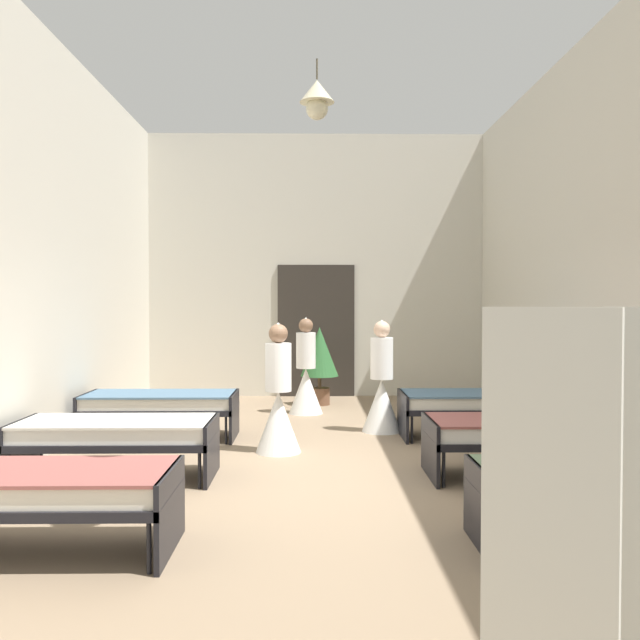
# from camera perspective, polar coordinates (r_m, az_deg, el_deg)

# --- Properties ---
(ground_plane) EXTENTS (6.69, 11.89, 0.10)m
(ground_plane) POSITION_cam_1_polar(r_m,az_deg,el_deg) (6.63, 0.11, -13.91)
(ground_plane) COLOR #8C755B
(room_shell) EXTENTS (6.49, 11.49, 4.78)m
(room_shell) POSITION_cam_1_polar(r_m,az_deg,el_deg) (7.72, -0.05, 6.57)
(room_shell) COLOR beige
(room_shell) RESTS_ON ground
(bed_left_row_0) EXTENTS (1.90, 0.84, 0.57)m
(bed_left_row_0) POSITION_cam_1_polar(r_m,az_deg,el_deg) (5.03, -23.53, -13.28)
(bed_left_row_0) COLOR black
(bed_left_row_0) RESTS_ON ground
(bed_right_row_0) EXTENTS (1.90, 0.84, 0.57)m
(bed_right_row_0) POSITION_cam_1_polar(r_m,az_deg,el_deg) (5.12, 24.13, -13.04)
(bed_right_row_0) COLOR black
(bed_right_row_0) RESTS_ON ground
(bed_left_row_1) EXTENTS (1.90, 0.84, 0.57)m
(bed_left_row_1) POSITION_cam_1_polar(r_m,az_deg,el_deg) (6.78, -17.25, -9.38)
(bed_left_row_1) COLOR black
(bed_left_row_1) RESTS_ON ground
(bed_right_row_1) EXTENTS (1.90, 0.84, 0.57)m
(bed_right_row_1) POSITION_cam_1_polar(r_m,az_deg,el_deg) (6.84, 17.30, -9.28)
(bed_right_row_1) COLOR black
(bed_right_row_1) RESTS_ON ground
(bed_left_row_2) EXTENTS (1.90, 0.84, 0.57)m
(bed_left_row_2) POSITION_cam_1_polar(r_m,az_deg,el_deg) (8.59, -13.65, -7.05)
(bed_left_row_2) COLOR black
(bed_left_row_2) RESTS_ON ground
(bed_right_row_2) EXTENTS (1.90, 0.84, 0.57)m
(bed_right_row_2) POSITION_cam_1_polar(r_m,az_deg,el_deg) (8.64, 13.35, -7.00)
(bed_right_row_2) COLOR black
(bed_right_row_2) RESTS_ON ground
(nurse_near_aisle) EXTENTS (0.52, 0.52, 1.49)m
(nurse_near_aisle) POSITION_cam_1_polar(r_m,az_deg,el_deg) (10.20, -1.23, -5.15)
(nurse_near_aisle) COLOR white
(nurse_near_aisle) RESTS_ON ground
(nurse_mid_aisle) EXTENTS (0.52, 0.52, 1.49)m
(nurse_mid_aisle) POSITION_cam_1_polar(r_m,az_deg,el_deg) (8.82, 5.36, -6.21)
(nurse_mid_aisle) COLOR white
(nurse_mid_aisle) RESTS_ON ground
(nurse_far_aisle) EXTENTS (0.52, 0.52, 1.49)m
(nurse_far_aisle) POSITION_cam_1_polar(r_m,az_deg,el_deg) (7.60, -3.62, -7.45)
(nurse_far_aisle) COLOR white
(nurse_far_aisle) RESTS_ON ground
(patient_seated_primary) EXTENTS (0.44, 0.44, 0.80)m
(patient_seated_primary) POSITION_cam_1_polar(r_m,az_deg,el_deg) (4.81, 20.81, -8.70)
(patient_seated_primary) COLOR #515B70
(patient_seated_primary) RESTS_ON bed_right_row_0
(potted_plant) EXTENTS (0.63, 0.63, 1.30)m
(potted_plant) POSITION_cam_1_polar(r_m,az_deg,el_deg) (11.03, -0.05, -3.11)
(potted_plant) COLOR brown
(potted_plant) RESTS_ON ground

